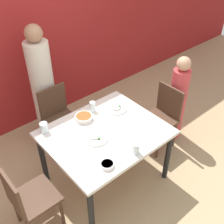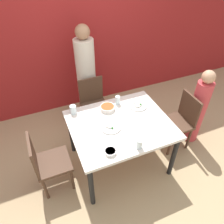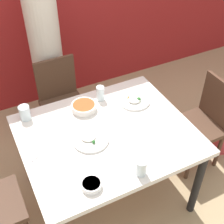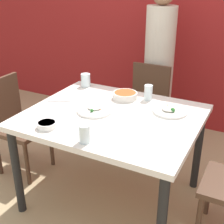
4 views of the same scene
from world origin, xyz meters
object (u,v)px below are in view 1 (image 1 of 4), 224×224
plate_rice_adult (116,108)px  glass_water_tall (136,148)px  chair_adult_spot (59,117)px  bowl_curry (84,117)px  person_adult (43,88)px  person_child (177,101)px  chair_child_spot (162,116)px

plate_rice_adult → glass_water_tall: bearing=-116.6°
chair_adult_spot → bowl_curry: size_ratio=4.38×
person_adult → plate_rice_adult: 1.03m
chair_adult_spot → person_child: 1.55m
glass_water_tall → plate_rice_adult: bearing=63.4°
person_child → person_adult: bearing=138.0°
bowl_curry → chair_adult_spot: bearing=92.3°
bowl_curry → person_child: bearing=-13.8°
chair_child_spot → glass_water_tall: (-0.91, -0.42, 0.33)m
plate_rice_adult → glass_water_tall: size_ratio=2.20×
person_adult → glass_water_tall: (0.10, -1.59, 0.05)m
person_child → glass_water_tall: person_child is taller
person_adult → plate_rice_adult: person_adult is taller
chair_child_spot → plate_rice_adult: chair_child_spot is taller
chair_child_spot → person_adult: (-1.01, 1.17, 0.28)m
person_adult → bowl_curry: 0.85m
chair_child_spot → person_child: (0.29, 0.00, 0.10)m
chair_child_spot → person_child: bearing=90.0°
glass_water_tall → chair_child_spot: bearing=24.8°
bowl_curry → glass_water_tall: (0.08, -0.73, 0.03)m
chair_adult_spot → glass_water_tall: size_ratio=7.49×
chair_adult_spot → person_adult: (0.00, 0.32, 0.28)m
person_adult → plate_rice_adult: (0.42, -0.94, 0.01)m
plate_rice_adult → chair_adult_spot: bearing=124.2°
glass_water_tall → bowl_curry: bearing=96.1°
bowl_curry → plate_rice_adult: size_ratio=0.78×
person_child → plate_rice_adult: bearing=165.7°
chair_adult_spot → person_adult: size_ratio=0.54×
person_adult → person_child: (1.30, -1.17, -0.17)m
bowl_curry → plate_rice_adult: (0.40, -0.09, -0.01)m
bowl_curry → plate_rice_adult: 0.41m
glass_water_tall → person_child: bearing=19.4°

